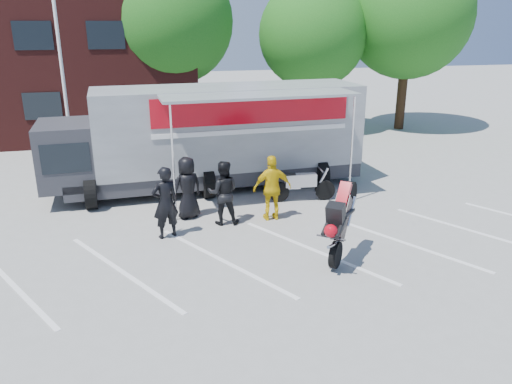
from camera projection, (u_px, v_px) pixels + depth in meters
name	position (u px, v px, depth m)	size (l,w,h in m)	color
ground	(322.00, 269.00, 11.82)	(100.00, 100.00, 0.00)	#969691
parking_bay_lines	(308.00, 251.00, 12.73)	(18.00, 5.00, 0.01)	white
office_building	(8.00, 65.00, 24.99)	(18.00, 8.00, 7.00)	#481917
flagpole	(65.00, 37.00, 17.97)	(1.61, 0.12, 8.00)	white
tree_left	(170.00, 22.00, 24.27)	(6.12, 6.12, 8.64)	#382314
tree_mid	(313.00, 35.00, 25.12)	(5.44, 5.44, 7.68)	#382314
tree_right	(409.00, 15.00, 25.48)	(6.46, 6.46, 9.12)	#382314
transporter_truck	(217.00, 187.00, 17.75)	(11.01, 5.31, 3.50)	#969A9E
parked_motorcycle	(302.00, 201.00, 16.36)	(0.75, 2.24, 1.17)	#ACACB0
stunt_bike_rider	(343.00, 257.00, 12.45)	(0.86, 1.83, 2.16)	black
spectator_leather_a	(187.00, 188.00, 14.67)	(0.91, 0.59, 1.86)	black
spectator_leather_b	(165.00, 203.00, 13.28)	(0.72, 0.48, 1.99)	black
spectator_leather_c	(223.00, 193.00, 14.22)	(0.91, 0.71, 1.87)	black
spectator_hivis	(272.00, 188.00, 14.51)	(1.14, 0.47, 1.94)	yellow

